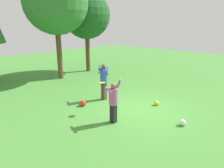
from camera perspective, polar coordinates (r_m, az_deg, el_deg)
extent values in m
plane|color=#478C38|center=(9.36, 7.25, -6.72)|extent=(40.00, 40.00, 0.00)
cube|color=black|center=(7.96, 0.39, -8.03)|extent=(0.19, 0.22, 0.73)
cylinder|color=#A85693|center=(7.70, 0.40, -3.42)|extent=(0.34, 0.34, 0.63)
sphere|color=#8C6647|center=(7.57, 0.40, -0.51)|extent=(0.21, 0.21, 0.21)
cylinder|color=#A85693|center=(7.53, -0.97, -1.68)|extent=(0.27, 0.53, 0.12)
cylinder|color=#A85693|center=(7.65, 1.75, -0.19)|extent=(0.21, 0.37, 0.49)
cube|color=#4C382D|center=(10.26, -2.23, -2.01)|extent=(0.19, 0.22, 0.83)
cylinder|color=#334C9E|center=(10.05, -2.27, 2.18)|extent=(0.34, 0.34, 0.72)
sphere|color=brown|center=(9.94, -2.30, 4.79)|extent=(0.23, 0.23, 0.23)
cylinder|color=#334C9E|center=(9.98, -1.14, 3.61)|extent=(0.49, 0.46, 0.31)
cylinder|color=#334C9E|center=(9.98, -3.45, 4.12)|extent=(0.49, 0.46, 0.31)
cylinder|color=yellow|center=(8.58, -2.77, 0.36)|extent=(0.34, 0.34, 0.05)
sphere|color=red|center=(9.62, -7.94, -5.22)|extent=(0.27, 0.27, 0.27)
sphere|color=yellow|center=(9.84, 12.09, -5.06)|extent=(0.23, 0.23, 0.23)
sphere|color=white|center=(8.24, 18.78, -9.94)|extent=(0.24, 0.24, 0.24)
cylinder|color=brown|center=(14.39, -14.25, 8.68)|extent=(0.34, 0.34, 3.69)
sphere|color=#337033|center=(14.33, -15.16, 20.89)|extent=(4.06, 4.06, 4.06)
cylinder|color=brown|center=(16.39, -6.65, 9.02)|extent=(0.33, 0.33, 3.16)
sphere|color=#1E5123|center=(16.27, -6.97, 18.22)|extent=(3.48, 3.48, 3.48)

